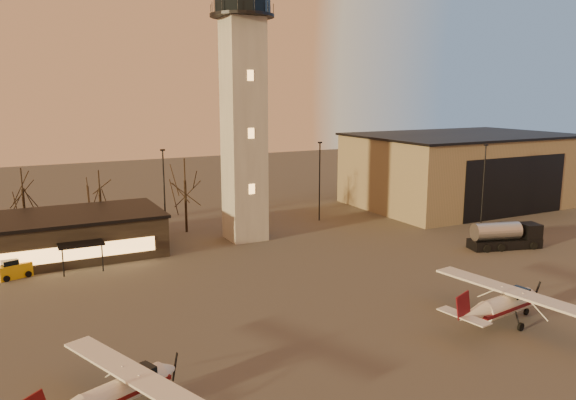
{
  "coord_description": "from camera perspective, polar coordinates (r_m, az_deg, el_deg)",
  "views": [
    {
      "loc": [
        -23.78,
        -26.88,
        16.4
      ],
      "look_at": [
        -3.3,
        13.0,
        7.68
      ],
      "focal_mm": 35.0,
      "sensor_mm": 36.0,
      "label": 1
    }
  ],
  "objects": [
    {
      "name": "ground",
      "position": [
        39.46,
        13.4,
        -13.87
      ],
      "size": [
        220.0,
        220.0,
        0.0
      ],
      "primitive_type": "plane",
      "color": "#44413F",
      "rests_on": "ground"
    },
    {
      "name": "control_tower",
      "position": [
        61.65,
        -4.57,
        10.91
      ],
      "size": [
        6.8,
        6.8,
        32.6
      ],
      "color": "#989690",
      "rests_on": "ground"
    },
    {
      "name": "hangar",
      "position": [
        86.04,
        17.18,
        3.01
      ],
      "size": [
        30.6,
        20.6,
        10.3
      ],
      "color": "#887459",
      "rests_on": "ground"
    },
    {
      "name": "terminal",
      "position": [
        60.58,
        -24.73,
        -3.62
      ],
      "size": [
        25.4,
        12.2,
        4.3
      ],
      "color": "black",
      "rests_on": "ground"
    },
    {
      "name": "light_poles",
      "position": [
        63.72,
        -4.35,
        1.05
      ],
      "size": [
        58.5,
        12.25,
        10.14
      ],
      "color": "black",
      "rests_on": "ground"
    },
    {
      "name": "tree_row",
      "position": [
        67.61,
        -18.28,
        1.55
      ],
      "size": [
        37.2,
        9.2,
        8.8
      ],
      "color": "black",
      "rests_on": "ground"
    },
    {
      "name": "cessna_front",
      "position": [
        43.86,
        21.42,
        -10.09
      ],
      "size": [
        9.96,
        12.55,
        3.45
      ],
      "rotation": [
        0.0,
        0.0,
        0.14
      ],
      "color": "silver",
      "rests_on": "ground"
    },
    {
      "name": "cessna_rear",
      "position": [
        31.8,
        -16.19,
        -18.3
      ],
      "size": [
        9.04,
        10.97,
        3.1
      ],
      "rotation": [
        0.0,
        0.0,
        0.37
      ],
      "color": "silver",
      "rests_on": "ground"
    },
    {
      "name": "fuel_truck",
      "position": [
        63.81,
        21.15,
        -3.6
      ],
      "size": [
        7.98,
        4.12,
        2.85
      ],
      "rotation": [
        0.0,
        0.0,
        -0.27
      ],
      "color": "black",
      "rests_on": "ground"
    },
    {
      "name": "service_cart",
      "position": [
        56.11,
        -26.11,
        -6.43
      ],
      "size": [
        3.07,
        2.38,
        1.75
      ],
      "rotation": [
        0.0,
        0.0,
        0.29
      ],
      "color": "#DCA20C",
      "rests_on": "ground"
    }
  ]
}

